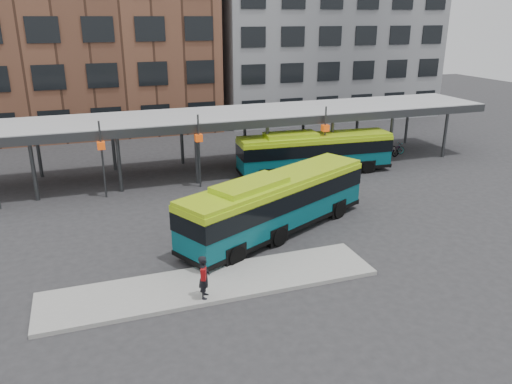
% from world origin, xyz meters
% --- Properties ---
extents(ground, '(120.00, 120.00, 0.00)m').
position_xyz_m(ground, '(0.00, 0.00, 0.00)').
color(ground, '#28282B').
rests_on(ground, ground).
extents(boarding_island, '(14.00, 3.00, 0.18)m').
position_xyz_m(boarding_island, '(-5.50, -3.00, 0.09)').
color(boarding_island, gray).
rests_on(boarding_island, ground).
extents(canopy, '(40.00, 6.53, 4.80)m').
position_xyz_m(canopy, '(-0.06, 12.87, 3.91)').
color(canopy, '#999B9E').
rests_on(canopy, ground).
extents(building_brick, '(26.00, 14.00, 22.00)m').
position_xyz_m(building_brick, '(-10.00, 32.00, 11.00)').
color(building_brick, brown).
rests_on(building_brick, ground).
extents(building_grey, '(24.00, 14.00, 20.00)m').
position_xyz_m(building_grey, '(16.00, 32.00, 10.00)').
color(building_grey, slate).
rests_on(building_grey, ground).
extents(bus_front, '(11.52, 7.41, 3.21)m').
position_xyz_m(bus_front, '(-0.98, 1.22, 1.67)').
color(bus_front, '#074B55').
rests_on(bus_front, ground).
extents(bus_rear, '(11.14, 3.04, 3.04)m').
position_xyz_m(bus_rear, '(5.39, 10.04, 1.58)').
color(bus_rear, '#074B55').
rests_on(bus_rear, ground).
extents(pedestrian, '(0.63, 0.76, 1.79)m').
position_xyz_m(pedestrian, '(-6.08, -4.08, 1.09)').
color(pedestrian, black).
rests_on(pedestrian, boarding_island).
extents(bike_rack, '(4.46, 1.25, 0.97)m').
position_xyz_m(bike_rack, '(12.44, 12.04, 0.47)').
color(bike_rack, slate).
rests_on(bike_rack, ground).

